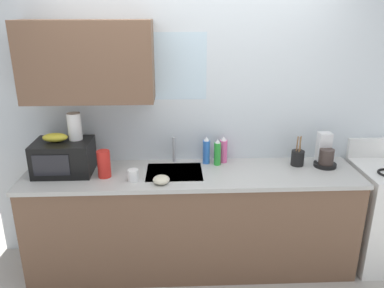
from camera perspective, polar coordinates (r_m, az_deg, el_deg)
The scene contains 14 objects.
kitchen_wall_assembly at distance 3.28m, azimuth -2.87°, elevation 5.13°, with size 3.53×0.42×2.50m.
counter_unit at distance 3.34m, azimuth -0.04°, elevation -11.28°, with size 2.76×0.63×0.90m.
sink_faucet at distance 3.31m, azimuth -2.71°, elevation -0.86°, with size 0.03×0.03×0.23m, color #B2B5BA.
microwave at distance 3.26m, azimuth -18.75°, elevation -1.89°, with size 0.46×0.35×0.27m.
banana_bunch at distance 3.22m, azimuth -19.91°, elevation 0.93°, with size 0.20×0.11×0.07m, color gold.
paper_towel_roll at distance 3.20m, azimuth -17.25°, elevation 2.54°, with size 0.11×0.11×0.22m, color white.
coffee_maker at distance 3.44m, azimuth 19.36°, elevation -1.40°, with size 0.19×0.21×0.28m.
dish_soap_bottle_blue at distance 3.29m, azimuth 2.18°, elevation -1.04°, with size 0.06×0.06×0.24m.
dish_soap_bottle_green at distance 3.26m, azimuth 3.84°, elevation -1.33°, with size 0.06×0.06×0.23m.
dish_soap_bottle_pink at distance 3.32m, azimuth 4.75°, elevation -0.93°, with size 0.07×0.07×0.24m.
cereal_canister at distance 3.10m, azimuth -13.11°, elevation -2.94°, with size 0.10×0.10×0.22m, color red.
mug_white at distance 3.01m, azimuth -8.83°, elevation -4.67°, with size 0.08×0.08×0.10m, color white.
utensil_crock at distance 3.38m, azimuth 15.60°, elevation -1.97°, with size 0.11×0.11×0.27m.
small_bowl at distance 2.94m, azimuth -4.65°, elevation -5.37°, with size 0.13×0.13×0.07m, color beige.
Camera 1 is at (-0.13, -2.87, 2.17)m, focal length 35.45 mm.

